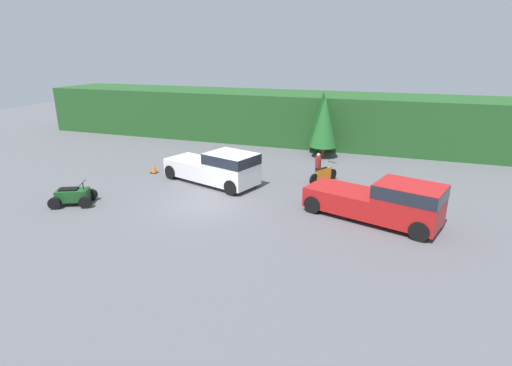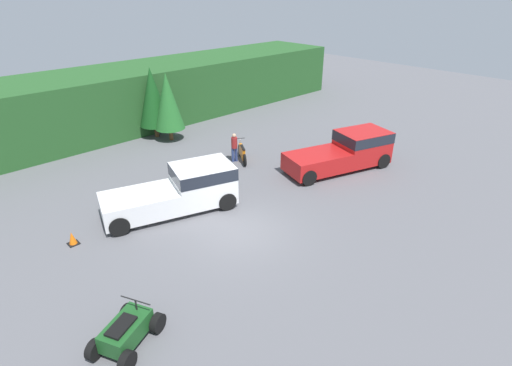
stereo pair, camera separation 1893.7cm
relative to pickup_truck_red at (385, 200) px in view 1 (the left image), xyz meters
The scene contains 10 objects.
ground_plane 8.67m from the pickup_truck_red, behind, with size 80.00×80.00×0.00m, color #5B5B60.
hillside_backdrop 17.50m from the pickup_truck_red, 119.37° to the left, with size 44.00×6.00×4.00m.
tree_left 12.86m from the pickup_truck_red, 113.23° to the left, with size 2.02×2.02×4.59m.
tree_mid_left 11.62m from the pickup_truck_red, 113.82° to the left, with size 1.93×1.93×4.38m.
pickup_truck_red is the anchor object (origin of this frame).
pickup_truck_second 9.52m from the pickup_truck_red, 165.22° to the left, with size 6.20×3.75×1.98m.
dirt_bike 5.94m from the pickup_truck_red, 127.02° to the left, with size 1.27×1.96×1.13m.
quad_atv 15.05m from the pickup_truck_red, 168.89° to the right, with size 2.39×2.04×1.16m.
rider_person 6.33m from the pickup_truck_red, 128.53° to the left, with size 0.47×0.47×1.69m.
traffic_cone 14.36m from the pickup_truck_red, 167.38° to the left, with size 0.42×0.42×0.55m.
Camera 1 is at (8.65, -16.73, 7.39)m, focal length 28.00 mm.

